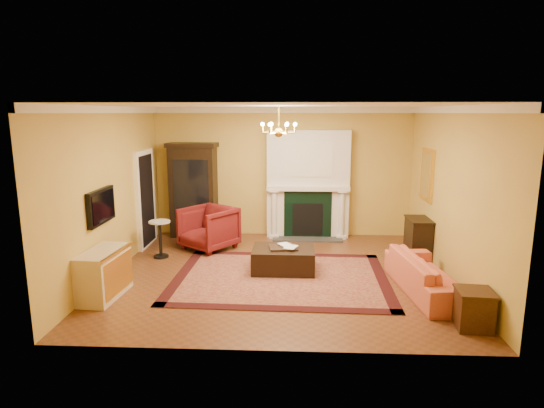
# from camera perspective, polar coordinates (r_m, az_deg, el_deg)

# --- Properties ---
(floor) EXTENTS (6.00, 5.50, 0.02)m
(floor) POSITION_cam_1_polar(r_m,az_deg,el_deg) (8.40, 0.79, -8.77)
(floor) COLOR brown
(floor) RESTS_ON ground
(ceiling) EXTENTS (6.00, 5.50, 0.02)m
(ceiling) POSITION_cam_1_polar(r_m,az_deg,el_deg) (7.89, 0.86, 12.29)
(ceiling) COLOR white
(ceiling) RESTS_ON wall_back
(wall_back) EXTENTS (6.00, 0.02, 3.00)m
(wall_back) POSITION_cam_1_polar(r_m,az_deg,el_deg) (10.74, 1.31, 3.98)
(wall_back) COLOR #B69141
(wall_back) RESTS_ON floor
(wall_front) EXTENTS (6.00, 0.02, 3.00)m
(wall_front) POSITION_cam_1_polar(r_m,az_deg,el_deg) (5.31, -0.16, -3.74)
(wall_front) COLOR #B69141
(wall_front) RESTS_ON floor
(wall_left) EXTENTS (0.02, 5.50, 3.00)m
(wall_left) POSITION_cam_1_polar(r_m,az_deg,el_deg) (8.64, -19.55, 1.50)
(wall_left) COLOR #B69141
(wall_left) RESTS_ON floor
(wall_right) EXTENTS (0.02, 5.50, 3.00)m
(wall_right) POSITION_cam_1_polar(r_m,az_deg,el_deg) (8.46, 21.65, 1.16)
(wall_right) COLOR #B69141
(wall_right) RESTS_ON floor
(fireplace) EXTENTS (1.90, 0.70, 2.50)m
(fireplace) POSITION_cam_1_polar(r_m,az_deg,el_deg) (10.60, 4.53, 2.18)
(fireplace) COLOR silver
(fireplace) RESTS_ON wall_back
(crown_molding) EXTENTS (6.00, 5.50, 0.12)m
(crown_molding) POSITION_cam_1_polar(r_m,az_deg,el_deg) (8.84, 1.06, 11.74)
(crown_molding) COLOR white
(crown_molding) RESTS_ON ceiling
(doorway) EXTENTS (0.08, 1.05, 2.10)m
(doorway) POSITION_cam_1_polar(r_m,az_deg,el_deg) (10.27, -15.56, 0.65)
(doorway) COLOR white
(doorway) RESTS_ON wall_left
(tv_panel) EXTENTS (0.09, 0.95, 0.58)m
(tv_panel) POSITION_cam_1_polar(r_m,az_deg,el_deg) (8.10, -20.64, -0.28)
(tv_panel) COLOR black
(tv_panel) RESTS_ON wall_left
(gilt_mirror) EXTENTS (0.06, 0.76, 1.05)m
(gilt_mirror) POSITION_cam_1_polar(r_m,az_deg,el_deg) (9.75, 18.86, 3.50)
(gilt_mirror) COLOR yellow
(gilt_mirror) RESTS_ON wall_right
(chandelier) EXTENTS (0.63, 0.55, 0.53)m
(chandelier) POSITION_cam_1_polar(r_m,az_deg,el_deg) (7.89, 0.85, 9.37)
(chandelier) COLOR gold
(chandelier) RESTS_ON ceiling
(oriental_rug) EXTENTS (3.85, 2.93, 0.02)m
(oriental_rug) POSITION_cam_1_polar(r_m,az_deg,el_deg) (8.19, 1.10, -9.19)
(oriental_rug) COLOR #4D1110
(oriental_rug) RESTS_ON floor
(china_cabinet) EXTENTS (1.08, 0.54, 2.11)m
(china_cabinet) POSITION_cam_1_polar(r_m,az_deg,el_deg) (10.79, -9.82, 1.45)
(china_cabinet) COLOR black
(china_cabinet) RESTS_ON floor
(wingback_armchair) EXTENTS (1.33, 1.32, 1.01)m
(wingback_armchair) POSITION_cam_1_polar(r_m,az_deg,el_deg) (9.82, -7.97, -2.76)
(wingback_armchair) COLOR maroon
(wingback_armchair) RESTS_ON floor
(pedestal_table) EXTENTS (0.43, 0.43, 0.76)m
(pedestal_table) POSITION_cam_1_polar(r_m,az_deg,el_deg) (9.44, -13.86, -3.96)
(pedestal_table) COLOR black
(pedestal_table) RESTS_ON floor
(commode) EXTENTS (0.56, 1.06, 0.77)m
(commode) POSITION_cam_1_polar(r_m,az_deg,el_deg) (7.74, -20.38, -8.22)
(commode) COLOR beige
(commode) RESTS_ON floor
(coral_sofa) EXTENTS (0.83, 2.12, 0.81)m
(coral_sofa) POSITION_cam_1_polar(r_m,az_deg,el_deg) (7.87, 19.07, -7.67)
(coral_sofa) COLOR #C35F3E
(coral_sofa) RESTS_ON floor
(end_table) EXTENTS (0.48, 0.48, 0.52)m
(end_table) POSITION_cam_1_polar(r_m,az_deg,el_deg) (6.89, 23.99, -12.09)
(end_table) COLOR #3D2210
(end_table) RESTS_ON floor
(console_table) EXTENTS (0.40, 0.70, 0.78)m
(console_table) POSITION_cam_1_polar(r_m,az_deg,el_deg) (9.63, 17.83, -4.19)
(console_table) COLOR black
(console_table) RESTS_ON floor
(leather_ottoman) EXTENTS (1.14, 0.83, 0.42)m
(leather_ottoman) POSITION_cam_1_polar(r_m,az_deg,el_deg) (8.46, 1.45, -6.93)
(leather_ottoman) COLOR black
(leather_ottoman) RESTS_ON oriental_rug
(ottoman_tray) EXTENTS (0.56, 0.46, 0.03)m
(ottoman_tray) POSITION_cam_1_polar(r_m,az_deg,el_deg) (8.37, 1.41, -5.49)
(ottoman_tray) COLOR black
(ottoman_tray) RESTS_ON leather_ottoman
(book_a) EXTENTS (0.19, 0.13, 0.27)m
(book_a) POSITION_cam_1_polar(r_m,az_deg,el_deg) (8.35, 1.10, -4.44)
(book_a) COLOR gray
(book_a) RESTS_ON ottoman_tray
(book_b) EXTENTS (0.20, 0.09, 0.28)m
(book_b) POSITION_cam_1_polar(r_m,az_deg,el_deg) (8.30, 1.70, -4.51)
(book_b) COLOR gray
(book_b) RESTS_ON ottoman_tray
(topiary_left) EXTENTS (0.16, 0.16, 0.43)m
(topiary_left) POSITION_cam_1_polar(r_m,az_deg,el_deg) (10.51, 1.31, 3.63)
(topiary_left) COLOR gray
(topiary_left) RESTS_ON fireplace
(topiary_right) EXTENTS (0.18, 0.18, 0.47)m
(topiary_right) POSITION_cam_1_polar(r_m,az_deg,el_deg) (10.55, 8.20, 3.68)
(topiary_right) COLOR gray
(topiary_right) RESTS_ON fireplace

